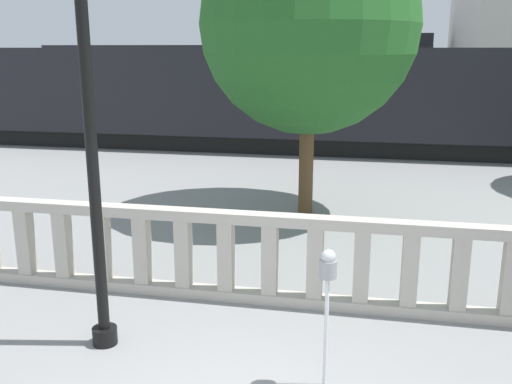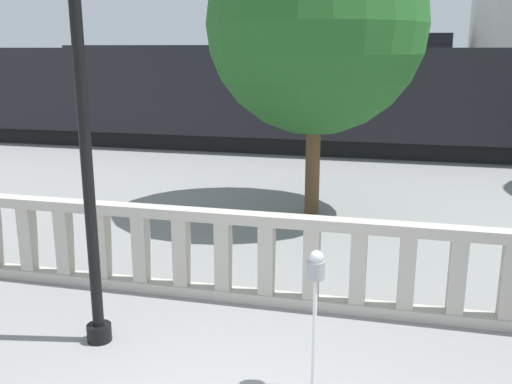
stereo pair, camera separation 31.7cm
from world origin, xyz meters
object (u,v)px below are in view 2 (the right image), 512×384
lamppost (76,22)px  train_far (251,74)px  tree_right (316,25)px  parking_meter (316,279)px  train_near (332,97)px

lamppost → train_far: (-5.19, 27.60, -1.73)m
lamppost → tree_right: 6.06m
lamppost → train_far: size_ratio=0.26×
lamppost → tree_right: size_ratio=1.00×
train_far → tree_right: (6.81, -21.76, 1.91)m
lamppost → parking_meter: 3.50m
train_near → train_far: bearing=113.9°
tree_right → train_far: bearing=107.4°
lamppost → tree_right: tree_right is taller
lamppost → parking_meter: bearing=-7.5°
lamppost → train_near: (1.15, 13.28, -1.81)m
lamppost → train_near: lamppost is taller
train_near → parking_meter: bearing=-84.2°
parking_meter → tree_right: bearing=98.5°
train_near → train_far: size_ratio=1.13×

